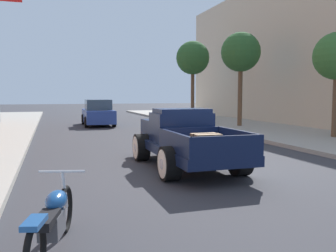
# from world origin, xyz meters

# --- Properties ---
(ground_plane) EXTENTS (140.00, 140.00, 0.00)m
(ground_plane) POSITION_xyz_m (0.00, 0.00, 0.00)
(ground_plane) COLOR #333338
(hotrod_truck_navy) EXTENTS (2.21, 4.95, 1.58)m
(hotrod_truck_navy) POSITION_xyz_m (-0.25, 0.43, 0.75)
(hotrod_truck_navy) COLOR #0F1938
(hotrod_truck_navy) RESTS_ON ground
(motorcycle_parked) EXTENTS (0.76, 2.07, 0.93)m
(motorcycle_parked) POSITION_xyz_m (-3.70, -4.35, 0.44)
(motorcycle_parked) COLOR black
(motorcycle_parked) RESTS_ON ground
(car_background_blue) EXTENTS (1.93, 4.33, 1.65)m
(car_background_blue) POSITION_xyz_m (-0.84, 14.39, 0.77)
(car_background_blue) COLOR #284293
(car_background_blue) RESTS_ON ground
(flagpole) EXTENTS (1.74, 0.16, 9.16)m
(flagpole) POSITION_xyz_m (-6.72, 17.35, 5.77)
(flagpole) COLOR #B2B2B7
(flagpole) RESTS_ON sidewalk_left
(street_tree_second) EXTENTS (2.27, 2.27, 5.40)m
(street_tree_second) POSITION_xyz_m (6.83, 10.02, 4.37)
(street_tree_second) COLOR brown
(street_tree_second) RESTS_ON sidewalk_right
(street_tree_third) EXTENTS (2.45, 2.45, 5.74)m
(street_tree_third) POSITION_xyz_m (6.39, 16.35, 4.62)
(street_tree_third) COLOR brown
(street_tree_third) RESTS_ON sidewalk_right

